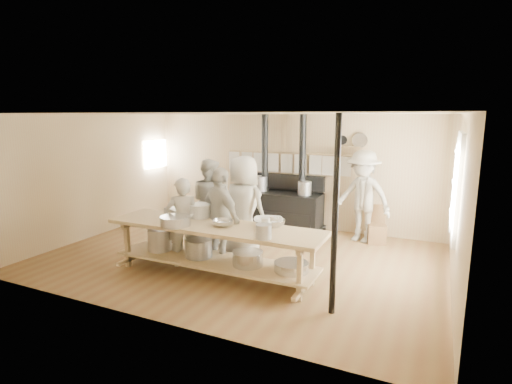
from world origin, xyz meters
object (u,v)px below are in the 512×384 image
cook_right (221,218)px  chair (377,232)px  cook_left (210,201)px  cook_far_left (183,222)px  cook_by_window (363,196)px  roasting_pan (180,212)px  stove (282,207)px  cook_center (244,208)px  prep_table (214,245)px

cook_right → chair: 3.38m
cook_left → cook_far_left: bearing=122.6°
cook_right → cook_by_window: cook_by_window is taller
cook_right → roasting_pan: 0.78m
cook_far_left → stove: bearing=-140.1°
cook_far_left → cook_left: (-0.26, 1.33, 0.09)m
stove → cook_far_left: bearing=-103.9°
stove → cook_right: stove is taller
chair → cook_center: bearing=-151.9°
prep_table → roasting_pan: size_ratio=7.10×
cook_left → cook_center: 1.21m
cook_left → stove: bearing=-101.0°
cook_left → roasting_pan: (0.09, -1.16, 0.04)m
prep_table → cook_center: size_ratio=1.92×
cook_far_left → roasting_pan: bearing=-80.1°
prep_table → cook_right: cook_right is taller
cook_right → cook_by_window: size_ratio=0.91×
cook_far_left → cook_left: cook_left is taller
cook_center → roasting_pan: size_ratio=3.71×
cook_by_window → cook_left: bearing=-136.7°
prep_table → cook_far_left: cook_far_left is taller
cook_right → roasting_pan: bearing=33.2°
stove → cook_by_window: stove is taller
cook_center → cook_right: (-0.19, -0.48, -0.08)m
stove → chair: stove is taller
prep_table → cook_left: size_ratio=2.09×
cook_far_left → chair: 3.96m
cook_by_window → cook_far_left: bearing=-115.9°
cook_left → chair: (3.11, 1.38, -0.63)m
cook_center → cook_left: bearing=-19.4°
cook_far_left → cook_left: bearing=-115.0°
cook_left → cook_by_window: bearing=-132.7°
prep_table → chair: size_ratio=4.66×
stove → chair: size_ratio=3.36×
chair → roasting_pan: roasting_pan is taller
cook_center → chair: size_ratio=2.43×
stove → roasting_pan: (-0.88, -2.69, 0.39)m
prep_table → cook_left: bearing=123.0°
cook_right → prep_table: bearing=130.5°
prep_table → cook_right: (-0.10, 0.42, 0.34)m
stove → cook_far_left: stove is taller
cook_far_left → cook_center: bearing=-173.4°
cook_left → cook_by_window: cook_by_window is taller
stove → cook_far_left: (-0.71, -2.86, 0.25)m
cook_left → cook_by_window: 3.11m
prep_table → roasting_pan: bearing=159.4°
cook_by_window → prep_table: bearing=-105.3°
cook_left → cook_center: bearing=172.1°
cook_by_window → cook_right: bearing=-111.0°
prep_table → chair: 3.59m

